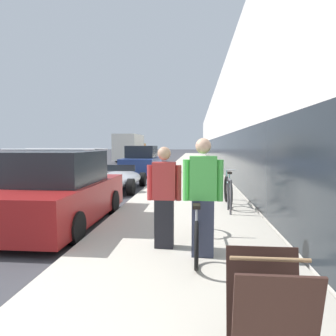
{
  "coord_description": "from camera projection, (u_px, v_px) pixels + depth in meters",
  "views": [
    {
      "loc": [
        5.18,
        -3.68,
        1.81
      ],
      "look_at": [
        3.51,
        14.24,
        0.4
      ],
      "focal_mm": 32.0,
      "sensor_mm": 36.0,
      "label": 1
    }
  ],
  "objects": [
    {
      "name": "person_rider",
      "position": [
        203.0,
        197.0,
        4.52
      ],
      "size": [
        0.61,
        0.24,
        1.79
      ],
      "color": "#33384C",
      "rests_on": "sidewalk_slab"
    },
    {
      "name": "parked_sedan_far",
      "position": [
        142.0,
        162.0,
        18.09
      ],
      "size": [
        1.97,
        4.45,
        1.74
      ],
      "color": "navy",
      "rests_on": "ground"
    },
    {
      "name": "sidewalk_slab",
      "position": [
        193.0,
        166.0,
        24.66
      ],
      "size": [
        3.57,
        70.0,
        0.12
      ],
      "color": "#BCB5A5",
      "rests_on": "ground"
    },
    {
      "name": "sandwich_board_sign",
      "position": [
        268.0,
        318.0,
        2.15
      ],
      "size": [
        0.56,
        0.56,
        0.9
      ],
      "color": "#331E19",
      "rests_on": "sidewalk_slab"
    },
    {
      "name": "person_bystander",
      "position": [
        164.0,
        197.0,
        4.9
      ],
      "size": [
        0.56,
        0.22,
        1.66
      ],
      "color": "black",
      "rests_on": "sidewalk_slab"
    },
    {
      "name": "vintage_roadster_curbside",
      "position": [
        118.0,
        179.0,
        11.96
      ],
      "size": [
        1.81,
        4.12,
        0.97
      ],
      "color": "silver",
      "rests_on": "ground"
    },
    {
      "name": "bike_rack_hoop",
      "position": [
        230.0,
        192.0,
        7.47
      ],
      "size": [
        0.05,
        0.6,
        0.84
      ],
      "color": "#4C4C51",
      "rests_on": "sidewalk_slab"
    },
    {
      "name": "parked_sedan_curbside",
      "position": [
        59.0,
        192.0,
        6.73
      ],
      "size": [
        2.02,
        4.15,
        1.73
      ],
      "color": "maroon",
      "rests_on": "ground"
    },
    {
      "name": "cruiser_bike_nearest",
      "position": [
        228.0,
        191.0,
        8.36
      ],
      "size": [
        0.52,
        1.75,
        0.97
      ],
      "color": "black",
      "rests_on": "sidewalk_slab"
    },
    {
      "name": "storefront_facade",
      "position": [
        258.0,
        131.0,
        31.72
      ],
      "size": [
        10.01,
        70.0,
        6.53
      ],
      "color": "silver",
      "rests_on": "ground"
    },
    {
      "name": "moving_truck",
      "position": [
        130.0,
        148.0,
        32.07
      ],
      "size": [
        2.31,
        7.27,
        2.86
      ],
      "color": "orange",
      "rests_on": "ground"
    },
    {
      "name": "tandem_bicycle",
      "position": [
        196.0,
        227.0,
        4.87
      ],
      "size": [
        0.52,
        2.36,
        0.84
      ],
      "color": "black",
      "rests_on": "sidewalk_slab"
    }
  ]
}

